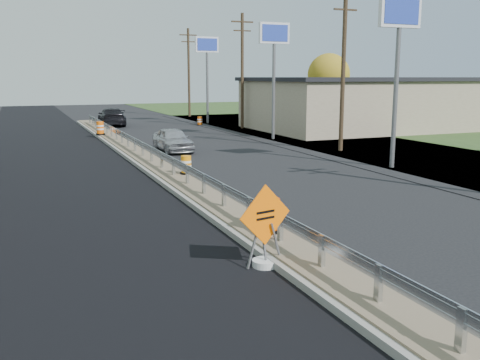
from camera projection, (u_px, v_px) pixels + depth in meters
name	position (u px, v px, depth m)	size (l,w,h in m)	color
ground	(204.00, 200.00, 18.96)	(140.00, 140.00, 0.00)	black
milled_overlay	(55.00, 165.00, 26.39)	(7.20, 120.00, 0.01)	black
median	(152.00, 164.00, 26.20)	(1.60, 55.00, 0.23)	gray
guardrail	(147.00, 149.00, 26.99)	(0.10, 46.15, 0.72)	silver
retail_building_near	(365.00, 103.00, 44.57)	(18.50, 12.50, 4.27)	tan
pylon_sign_south	(399.00, 28.00, 24.40)	(2.20, 0.30, 7.90)	slate
pylon_sign_mid	(274.00, 44.00, 36.19)	(2.20, 0.30, 7.90)	slate
pylon_sign_north	(207.00, 53.00, 48.90)	(2.20, 0.30, 7.90)	slate
utility_pole_smid	(343.00, 65.00, 30.51)	(1.90, 0.26, 9.40)	#473523
utility_pole_nmid	(242.00, 69.00, 44.12)	(1.90, 0.26, 9.40)	#473523
utility_pole_north	(189.00, 71.00, 57.73)	(1.90, 0.26, 9.40)	#473523
tree_far_yellow	(329.00, 75.00, 58.71)	(4.62, 4.62, 6.86)	#473523
caution_sign	(265.00, 246.00, 12.17)	(1.38, 0.58, 1.93)	white
barrel_median_near	(270.00, 216.00, 14.19)	(0.62, 0.62, 0.91)	black
barrel_median_mid	(186.00, 165.00, 22.66)	(0.53, 0.53, 0.78)	black
barrel_median_far	(100.00, 128.00, 38.16)	(0.64, 0.64, 0.93)	black
barrel_shoulder_far	(200.00, 121.00, 48.13)	(0.54, 0.54, 0.79)	black
car_silver	(173.00, 140.00, 31.19)	(1.63, 4.06, 1.38)	#BBBBC0
car_dark_far	(112.00, 117.00, 47.63)	(2.22, 5.47, 1.59)	black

